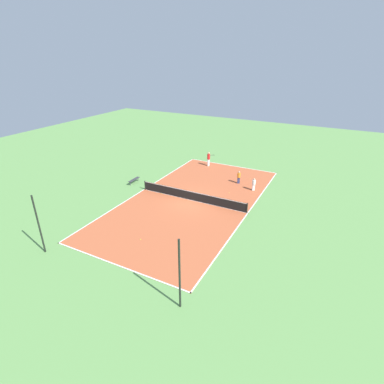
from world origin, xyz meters
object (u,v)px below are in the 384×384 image
Objects in this scene: fence_post_back_right at (39,225)px; tennis_ball_left_sideline at (140,239)px; tennis_ball_right_alley at (229,193)px; tennis_ball_far_baseline at (162,194)px; player_coach_red at (209,158)px; tennis_net at (192,196)px; player_center_orange at (239,177)px; bench at (134,180)px; player_far_white at (254,184)px; fence_post_back_left at (180,275)px; tennis_ball_midcourt at (250,179)px.

tennis_ball_left_sideline is at bearing -140.06° from fence_post_back_right.
tennis_ball_right_alley is 1.00× the size of tennis_ball_far_baseline.
player_coach_red reaches higher than tennis_ball_right_alley.
tennis_net is 6.16× the size of player_coach_red.
tennis_ball_far_baseline is at bearing 21.04° from player_center_orange.
tennis_ball_left_sideline and tennis_ball_far_baseline have the same top height.
bench is 0.93× the size of player_coach_red.
player_far_white is at bearing -138.20° from tennis_ball_right_alley.
fence_post_back_left is at bearing -108.54° from player_coach_red.
player_center_orange reaches higher than bench.
tennis_net is 164.40× the size of tennis_ball_left_sideline.
bench is at bearing 2.05° from player_center_orange.
player_far_white reaches higher than tennis_ball_far_baseline.
fence_post_back_left is (-13.24, 13.15, 1.87)m from bench.
tennis_ball_right_alley is (-3.00, -11.12, 0.00)m from tennis_ball_left_sideline.
tennis_ball_left_sideline is 16.15m from tennis_ball_midcourt.
tennis_ball_far_baseline and tennis_ball_midcourt have the same top height.
fence_post_back_left is at bearing -122.45° from player_far_white.
tennis_ball_far_baseline is (-4.23, 1.01, -0.33)m from bench.
tennis_net is 4.18m from tennis_ball_right_alley.
fence_post_back_left reaches higher than tennis_ball_right_alley.
tennis_ball_far_baseline is at bearing -53.44° from fence_post_back_left.
player_center_orange is at bearing -134.11° from tennis_ball_far_baseline.
tennis_ball_left_sideline is 7.16m from fence_post_back_right.
tennis_ball_left_sideline is at bearing 39.61° from bench.
player_center_orange reaches higher than player_far_white.
tennis_net is 8.53m from tennis_ball_midcourt.
tennis_net is at bearing -92.73° from tennis_ball_left_sideline.
bench is 24.75× the size of tennis_ball_far_baseline.
fence_post_back_right is (11.20, 0.00, 0.00)m from fence_post_back_left.
fence_post_back_left reaches higher than player_far_white.
player_center_orange is at bearing -73.58° from player_coach_red.
fence_post_back_left reaches higher than tennis_ball_left_sideline.
player_coach_red is at bearing -17.28° from tennis_ball_midcourt.
fence_post_back_left reaches higher than tennis_net.
player_coach_red reaches higher than bench.
tennis_ball_midcourt is 0.02× the size of fence_post_back_left.
bench is 18.75m from fence_post_back_left.
player_coach_red is 6.39m from player_center_orange.
player_center_orange reaches higher than tennis_net.
player_far_white is at bearing 108.63° from bench.
tennis_ball_midcourt is 20.31m from fence_post_back_left.
player_coach_red is at bearing -94.42° from tennis_ball_far_baseline.
tennis_ball_far_baseline is (6.03, 3.36, 0.00)m from tennis_ball_right_alley.
fence_post_back_left is at bearing 96.15° from tennis_ball_midcourt.
player_center_orange is (2.01, -1.07, 0.03)m from player_far_white.
player_center_orange is 0.31× the size of fence_post_back_right.
bench is at bearing 12.89° from tennis_ball_right_alley.
player_far_white reaches higher than tennis_ball_right_alley.
bench is at bearing 162.94° from player_far_white.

